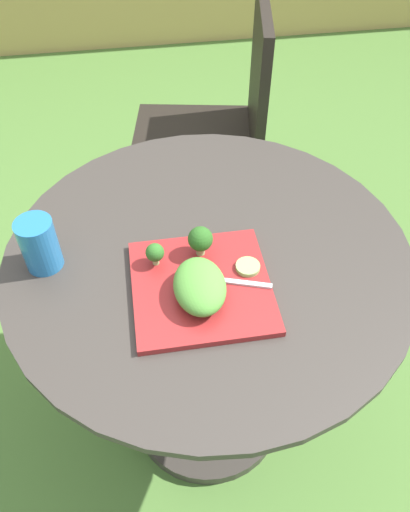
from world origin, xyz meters
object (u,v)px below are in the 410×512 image
salad_plate (201,287)px  patio_chair (223,120)px  drinking_glass (40,247)px  fork (223,280)px

salad_plate → patio_chair: bearing=76.7°
salad_plate → drinking_glass: 0.32m
salad_plate → drinking_glass: drinking_glass is taller
patio_chair → drinking_glass: patio_chair is taller
patio_chair → salad_plate: patio_chair is taller
salad_plate → fork: bearing=0.7°
drinking_glass → fork: drinking_glass is taller
patio_chair → drinking_glass: (-0.50, -0.75, 0.24)m
patio_chair → fork: bearing=-100.6°
salad_plate → drinking_glass: size_ratio=2.33×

